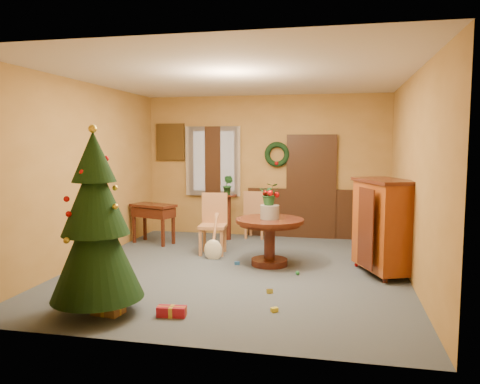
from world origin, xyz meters
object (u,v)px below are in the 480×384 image
(dining_table, at_px, (270,233))
(writing_desk, at_px, (153,214))
(chair_near, at_px, (214,221))
(christmas_tree, at_px, (96,226))
(sideboard, at_px, (384,224))

(dining_table, bearing_deg, writing_desk, 154.72)
(dining_table, distance_m, writing_desk, 2.68)
(chair_near, xyz_separation_m, christmas_tree, (-0.51, -3.13, 0.45))
(dining_table, relative_size, christmas_tree, 0.51)
(christmas_tree, distance_m, sideboard, 4.06)
(chair_near, bearing_deg, sideboard, -15.58)
(chair_near, distance_m, writing_desk, 1.44)
(dining_table, distance_m, chair_near, 1.25)
(dining_table, relative_size, writing_desk, 1.14)
(dining_table, height_order, christmas_tree, christmas_tree)
(dining_table, xyz_separation_m, sideboard, (1.71, -0.16, 0.23))
(christmas_tree, relative_size, sideboard, 1.51)
(chair_near, relative_size, sideboard, 0.75)
(sideboard, bearing_deg, christmas_tree, -144.60)
(chair_near, height_order, christmas_tree, christmas_tree)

